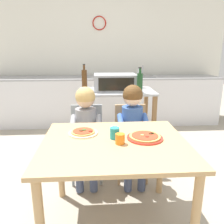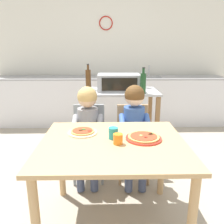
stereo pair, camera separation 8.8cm
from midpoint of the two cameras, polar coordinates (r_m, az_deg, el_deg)
The scene contains 17 objects.
ground_plane at distance 3.20m, azimuth 0.45°, elevation -11.01°, with size 12.28×12.28×0.00m, color #A89E8C.
back_wall_tiled at distance 4.76m, azimuth -0.19°, elevation 14.64°, with size 4.83×0.14×2.70m.
kitchen_counter at distance 4.46m, azimuth -0.07°, elevation 2.89°, with size 4.34×0.60×1.10m.
kitchen_island_cart at distance 3.07m, azimuth 2.76°, elevation -0.26°, with size 0.97×0.58×0.90m.
toaster_oven at distance 3.00m, azimuth 2.51°, elevation 7.31°, with size 0.54×0.36×0.21m.
bottle_tall_green_wine at distance 3.23m, azimuth 8.51°, elevation 8.03°, with size 0.07×0.07×0.28m.
bottle_brown_beer at distance 3.05m, azimuth -5.02°, elevation 8.02°, with size 0.07×0.07×0.33m.
bottle_slim_sauce at distance 2.81m, azimuth 8.54°, elevation 7.10°, with size 0.07×0.07×0.31m.
dining_table at distance 1.82m, azimuth 1.60°, elevation -10.43°, with size 1.10×0.95×0.75m.
dining_chair_left at distance 2.60m, azimuth -4.73°, elevation -5.97°, with size 0.36×0.36×0.81m.
dining_chair_right at distance 2.60m, azimuth 6.11°, elevation -6.02°, with size 0.36×0.36×0.81m.
child_in_grey_shirt at distance 2.42m, azimuth -5.00°, elevation -2.58°, with size 0.32×0.42×1.03m.
child_in_blue_striped_shirt at distance 2.42m, azimuth 6.59°, elevation -2.38°, with size 0.32×0.42×1.05m.
pizza_plate_cream at distance 1.94m, azimuth -5.95°, elevation -4.89°, with size 0.24×0.24×0.03m.
pizza_plate_red_rimmed at distance 1.84m, azimuth 9.14°, elevation -6.23°, with size 0.28×0.28×0.03m.
drinking_cup_teal at distance 1.81m, azimuth 1.72°, elevation -5.24°, with size 0.08×0.08×0.09m, color teal.
drinking_cup_orange at distance 1.72m, azimuth 2.94°, elevation -6.64°, with size 0.07×0.07×0.08m, color orange.
Camera 2 is at (-0.04, -1.63, 1.44)m, focal length 37.23 mm.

